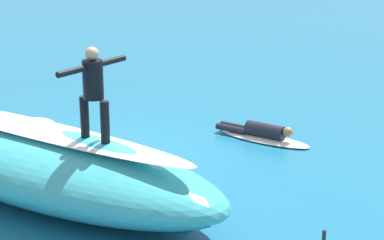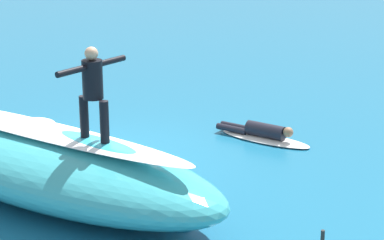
{
  "view_description": "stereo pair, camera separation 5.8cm",
  "coord_description": "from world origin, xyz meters",
  "px_view_note": "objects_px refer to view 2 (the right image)",
  "views": [
    {
      "loc": [
        -7.25,
        11.27,
        5.08
      ],
      "look_at": [
        -1.87,
        -0.19,
        1.0
      ],
      "focal_mm": 69.55,
      "sensor_mm": 36.0,
      "label": 1
    },
    {
      "loc": [
        -7.3,
        11.24,
        5.08
      ],
      "look_at": [
        -1.87,
        -0.19,
        1.0
      ],
      "focal_mm": 69.55,
      "sensor_mm": 36.0,
      "label": 2
    }
  ],
  "objects_px": {
    "surfboard_paddling": "(265,139)",
    "surfboard_riding": "(95,143)",
    "surfer_riding": "(93,86)",
    "surfer_paddling": "(260,130)"
  },
  "relations": [
    {
      "from": "surfer_riding",
      "to": "surfer_paddling",
      "type": "height_order",
      "value": "surfer_riding"
    },
    {
      "from": "surfboard_paddling",
      "to": "surfboard_riding",
      "type": "bearing_deg",
      "value": -97.08
    },
    {
      "from": "surfboard_riding",
      "to": "surfer_paddling",
      "type": "distance_m",
      "value": 4.72
    },
    {
      "from": "surfboard_riding",
      "to": "surfboard_paddling",
      "type": "relative_size",
      "value": 0.93
    },
    {
      "from": "surfboard_riding",
      "to": "surfer_riding",
      "type": "distance_m",
      "value": 0.91
    },
    {
      "from": "surfer_riding",
      "to": "surfer_paddling",
      "type": "bearing_deg",
      "value": -90.79
    },
    {
      "from": "surfer_riding",
      "to": "surfer_paddling",
      "type": "relative_size",
      "value": 0.85
    },
    {
      "from": "surfboard_riding",
      "to": "surfer_riding",
      "type": "height_order",
      "value": "surfer_riding"
    },
    {
      "from": "surfboard_riding",
      "to": "surfer_paddling",
      "type": "bearing_deg",
      "value": -90.79
    },
    {
      "from": "surfer_riding",
      "to": "surfboard_paddling",
      "type": "distance_m",
      "value": 5.07
    }
  ]
}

